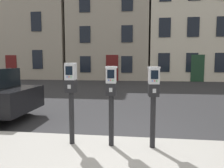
% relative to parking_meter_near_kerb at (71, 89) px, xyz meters
% --- Properties ---
extents(ground_plane, '(160.00, 160.00, 0.00)m').
position_rel_parking_meter_near_kerb_xyz_m(ground_plane, '(0.82, 0.28, -1.15)').
color(ground_plane, '#28282B').
extents(parking_meter_near_kerb, '(0.23, 0.26, 1.46)m').
position_rel_parking_meter_near_kerb_xyz_m(parking_meter_near_kerb, '(0.00, 0.00, 0.00)').
color(parking_meter_near_kerb, black).
rests_on(parking_meter_near_kerb, sidewalk_slab).
extents(parking_meter_twin_adjacent, '(0.23, 0.26, 1.40)m').
position_rel_parking_meter_near_kerb_xyz_m(parking_meter_twin_adjacent, '(0.72, -0.00, -0.04)').
color(parking_meter_twin_adjacent, black).
rests_on(parking_meter_twin_adjacent, sidewalk_slab).
extents(parking_meter_end_of_row, '(0.23, 0.26, 1.40)m').
position_rel_parking_meter_near_kerb_xyz_m(parking_meter_end_of_row, '(1.44, -0.00, -0.04)').
color(parking_meter_end_of_row, black).
rests_on(parking_meter_end_of_row, sidewalk_slab).
extents(townhouse_brownstone, '(8.76, 5.92, 12.60)m').
position_rel_parking_meter_near_kerb_xyz_m(townhouse_brownstone, '(-9.68, 17.01, 5.16)').
color(townhouse_brownstone, '#9E9384').
rests_on(townhouse_brownstone, ground_plane).
extents(townhouse_cream_stone, '(6.86, 5.64, 9.71)m').
position_rel_parking_meter_near_kerb_xyz_m(townhouse_cream_stone, '(-1.60, 16.87, 3.71)').
color(townhouse_cream_stone, '#9E9384').
rests_on(townhouse_cream_stone, ground_plane).
extents(townhouse_grey_stucco, '(6.42, 7.12, 10.83)m').
position_rel_parking_meter_near_kerb_xyz_m(townhouse_grey_stucco, '(5.19, 17.61, 4.27)').
color(townhouse_grey_stucco, beige).
rests_on(townhouse_grey_stucco, ground_plane).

